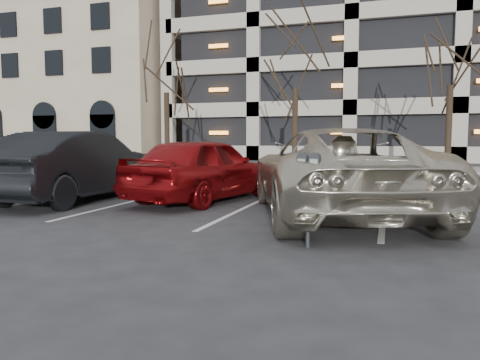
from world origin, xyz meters
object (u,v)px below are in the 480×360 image
object	(u,v)px
tree_b	(296,39)
car_dark	(77,166)
tree_c	(452,32)
parking_meter	(309,176)
tree_a	(166,47)
car_red	(205,169)
suv_silver	(336,172)

from	to	relation	value
tree_b	car_dark	world-z (taller)	tree_b
tree_c	car_dark	distance (m)	17.50
tree_b	car_dark	distance (m)	14.94
tree_c	parking_meter	bearing A→B (deg)	-101.86
tree_a	tree_b	size ratio (longest dim) A/B	1.00
car_red	car_dark	distance (m)	3.03
tree_a	car_dark	bearing A→B (deg)	-71.94
tree_b	parking_meter	distance (m)	18.00
car_red	tree_a	bearing A→B (deg)	-46.82
tree_b	tree_c	xyz separation A→B (m)	(7.00, 0.00, -0.14)
tree_b	car_dark	xyz separation A→B (m)	(-2.55, -13.65, -5.51)
suv_silver	car_red	size ratio (longest dim) A/B	1.47
parking_meter	suv_silver	distance (m)	2.80
parking_meter	car_red	world-z (taller)	car_red
car_red	tree_b	bearing A→B (deg)	-75.10
tree_b	car_red	size ratio (longest dim) A/B	1.97
tree_b	parking_meter	bearing A→B (deg)	-78.35
tree_c	tree_b	bearing A→B (deg)	180.00
suv_silver	car_red	distance (m)	3.41
suv_silver	car_dark	bearing A→B (deg)	-22.47
suv_silver	tree_c	bearing A→B (deg)	-122.71
tree_a	parking_meter	distance (m)	20.53
tree_c	car_dark	xyz separation A→B (m)	(-9.55, -13.65, -5.37)
tree_c	parking_meter	world-z (taller)	tree_c
tree_c	car_red	size ratio (longest dim) A/B	1.93
suv_silver	car_dark	distance (m)	6.09
parking_meter	suv_silver	world-z (taller)	suv_silver
tree_c	car_red	distance (m)	15.41
parking_meter	suv_silver	bearing A→B (deg)	97.15
car_dark	parking_meter	bearing A→B (deg)	152.09
car_dark	tree_a	bearing A→B (deg)	-72.02
parking_meter	car_dark	xyz separation A→B (m)	(-6.02, 3.18, -0.15)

